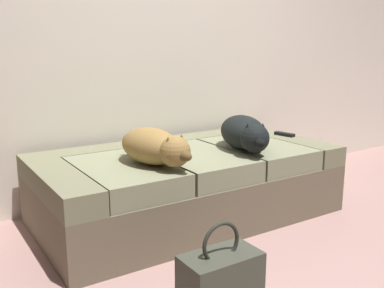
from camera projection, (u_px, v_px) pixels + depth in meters
ground_plane at (303, 284)px, 1.97m from camera, size 10.00×10.00×0.00m
couch at (188, 184)px, 2.72m from camera, size 1.81×0.93×0.42m
dog_tan at (155, 147)px, 2.33m from camera, size 0.31×0.57×0.20m
dog_dark at (245, 133)px, 2.67m from camera, size 0.40×0.58×0.21m
tv_remote at (285, 134)px, 3.11m from camera, size 0.07×0.16×0.02m
handbag at (220, 281)px, 1.75m from camera, size 0.32×0.18×0.38m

